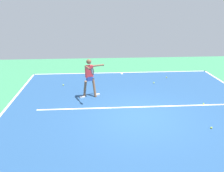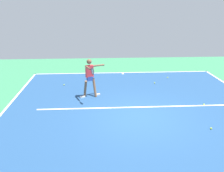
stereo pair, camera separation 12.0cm
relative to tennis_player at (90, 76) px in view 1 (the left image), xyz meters
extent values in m
plane|color=#388456|center=(-1.91, 2.27, -1.05)|extent=(21.07, 21.07, 0.00)
cube|color=navy|center=(-1.91, 2.27, -1.04)|extent=(10.97, 12.64, 0.00)
cube|color=white|center=(-1.91, -4.00, -1.04)|extent=(10.97, 0.10, 0.01)
cube|color=white|center=(-1.91, 1.34, -1.04)|extent=(8.23, 0.10, 0.01)
cube|color=white|center=(-1.91, -3.80, -1.04)|extent=(0.10, 0.30, 0.01)
cylinder|color=brown|center=(-0.20, -0.11, -0.63)|extent=(0.24, 0.41, 0.87)
cube|color=white|center=(-0.33, -0.16, -1.01)|extent=(0.26, 0.18, 0.07)
cylinder|color=brown|center=(0.23, 0.05, -0.63)|extent=(0.24, 0.41, 0.87)
cube|color=white|center=(0.37, 0.10, -1.01)|extent=(0.26, 0.18, 0.07)
cube|color=#2D4799|center=(0.02, -0.03, -0.15)|extent=(0.30, 0.27, 0.20)
cube|color=red|center=(0.02, -0.03, 0.19)|extent=(0.38, 0.29, 0.56)
sphere|color=brown|center=(0.02, -0.03, 0.64)|extent=(0.23, 0.23, 0.23)
cylinder|color=brown|center=(-0.40, -0.19, 0.42)|extent=(0.55, 0.27, 0.08)
cylinder|color=brown|center=(0.08, 0.29, 0.45)|extent=(0.27, 0.55, 0.08)
cylinder|color=black|center=(-0.06, 0.65, 0.45)|extent=(0.11, 0.22, 0.03)
torus|color=black|center=(-0.15, 0.88, 0.45)|extent=(0.13, 0.28, 0.29)
cylinder|color=silver|center=(-0.15, 0.88, 0.45)|extent=(0.09, 0.23, 0.25)
sphere|color=#CCE033|center=(-4.44, -2.69, -1.01)|extent=(0.07, 0.07, 0.07)
sphere|color=#CCE033|center=(1.46, -1.72, -1.01)|extent=(0.07, 0.07, 0.07)
sphere|color=#C6E53D|center=(-3.46, -1.75, -1.01)|extent=(0.07, 0.07, 0.07)
sphere|color=#C6E53D|center=(-4.94, 1.28, -1.01)|extent=(0.07, 0.07, 0.07)
sphere|color=#CCE033|center=(-4.31, 3.37, -1.01)|extent=(0.07, 0.07, 0.07)
camera|label=1|loc=(-0.26, 10.72, 3.20)|focal=39.02mm
camera|label=2|loc=(-0.38, 10.73, 3.20)|focal=39.02mm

